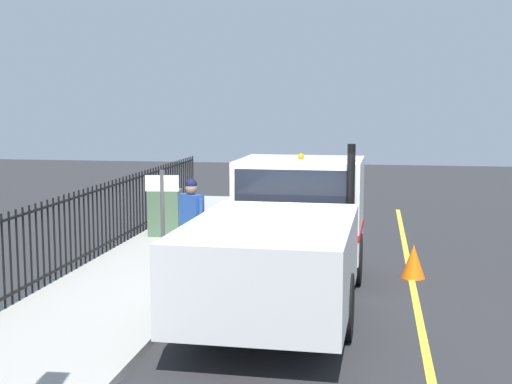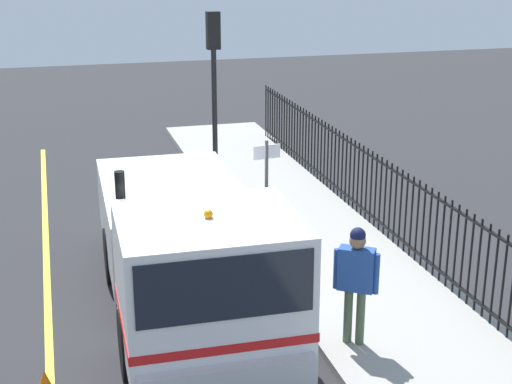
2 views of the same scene
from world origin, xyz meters
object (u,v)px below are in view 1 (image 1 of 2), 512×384
work_truck (289,227)px  traffic_cone (413,261)px  utility_cabinet (165,213)px  street_sign (163,226)px  worker_standing (192,214)px

work_truck → traffic_cone: 3.04m
utility_cabinet → work_truck: bearing=127.9°
utility_cabinet → traffic_cone: (-5.76, 2.69, -0.37)m
utility_cabinet → street_sign: bearing=106.6°
utility_cabinet → traffic_cone: 6.37m
traffic_cone → work_truck: bearing=41.0°
worker_standing → street_sign: 3.19m
work_truck → street_sign: (1.70, 1.71, 0.28)m
work_truck → utility_cabinet: work_truck is taller
worker_standing → traffic_cone: bearing=40.3°
worker_standing → utility_cabinet: 3.53m
worker_standing → utility_cabinet: size_ratio=1.56×
work_truck → utility_cabinet: bearing=129.0°
work_truck → worker_standing: (2.08, -1.43, -0.05)m
utility_cabinet → street_sign: street_sign is taller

